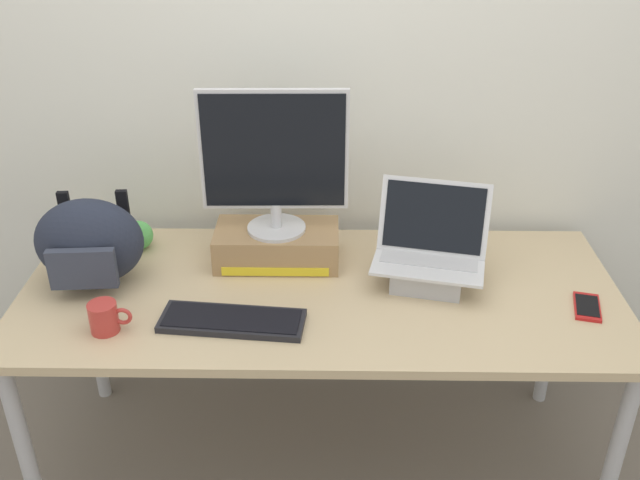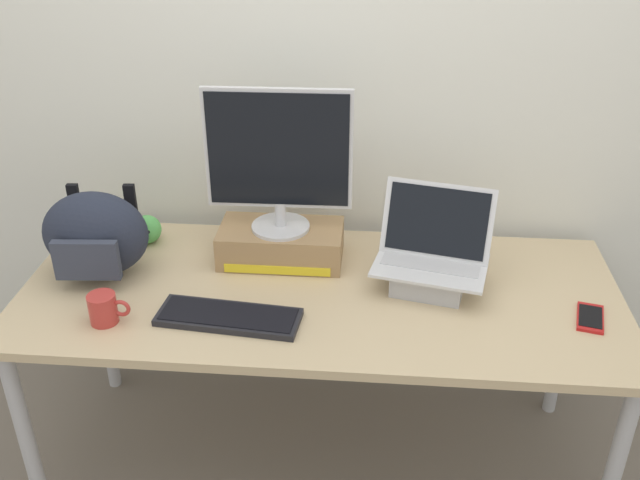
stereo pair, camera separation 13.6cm
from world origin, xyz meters
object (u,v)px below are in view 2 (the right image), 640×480
(messenger_backpack, at_px, (96,235))
(cell_phone, at_px, (590,318))
(desktop_monitor, at_px, (279,159))
(plush_toy, at_px, (147,229))
(external_keyboard, at_px, (229,317))
(coffee_mug, at_px, (104,309))
(open_laptop, at_px, (431,266))
(toner_box_yellow, at_px, (281,244))

(messenger_backpack, bearing_deg, cell_phone, -9.11)
(desktop_monitor, bearing_deg, plush_toy, 169.73)
(external_keyboard, distance_m, messenger_backpack, 0.54)
(messenger_backpack, height_order, cell_phone, messenger_backpack)
(coffee_mug, bearing_deg, messenger_backpack, 112.16)
(cell_phone, bearing_deg, open_laptop, 175.97)
(open_laptop, height_order, external_keyboard, open_laptop)
(cell_phone, bearing_deg, coffee_mug, -160.84)
(cell_phone, bearing_deg, external_keyboard, -161.13)
(messenger_backpack, distance_m, coffee_mug, 0.31)
(desktop_monitor, height_order, external_keyboard, desktop_monitor)
(open_laptop, relative_size, cell_phone, 2.44)
(toner_box_yellow, xyz_separation_m, cell_phone, (0.97, -0.28, -0.05))
(open_laptop, height_order, messenger_backpack, open_laptop)
(plush_toy, bearing_deg, desktop_monitor, -9.09)
(toner_box_yellow, height_order, external_keyboard, toner_box_yellow)
(desktop_monitor, xyz_separation_m, plush_toy, (-0.49, 0.08, -0.32))
(toner_box_yellow, xyz_separation_m, plush_toy, (-0.49, 0.08, -0.01))
(external_keyboard, xyz_separation_m, messenger_backpack, (-0.47, 0.23, 0.13))
(external_keyboard, height_order, plush_toy, plush_toy)
(open_laptop, distance_m, plush_toy, 1.01)
(toner_box_yellow, relative_size, coffee_mug, 3.29)
(toner_box_yellow, height_order, coffee_mug, toner_box_yellow)
(open_laptop, distance_m, messenger_backpack, 1.08)
(cell_phone, xyz_separation_m, plush_toy, (-1.46, 0.35, 0.05))
(desktop_monitor, bearing_deg, coffee_mug, -140.22)
(desktop_monitor, distance_m, plush_toy, 0.59)
(desktop_monitor, bearing_deg, open_laptop, -15.09)
(desktop_monitor, height_order, open_laptop, desktop_monitor)
(toner_box_yellow, bearing_deg, external_keyboard, -106.38)
(coffee_mug, bearing_deg, plush_toy, 92.06)
(messenger_backpack, xyz_separation_m, cell_phone, (1.55, -0.13, -0.14))
(desktop_monitor, height_order, coffee_mug, desktop_monitor)
(messenger_backpack, bearing_deg, plush_toy, 63.18)
(external_keyboard, bearing_deg, plush_toy, 135.90)
(toner_box_yellow, height_order, plush_toy, toner_box_yellow)
(coffee_mug, bearing_deg, toner_box_yellow, 41.04)
(messenger_backpack, bearing_deg, coffee_mug, -72.07)
(toner_box_yellow, xyz_separation_m, messenger_backpack, (-0.58, -0.14, 0.08))
(desktop_monitor, xyz_separation_m, external_keyboard, (-0.11, -0.37, -0.36))
(desktop_monitor, xyz_separation_m, cell_phone, (0.97, -0.27, -0.36))
(toner_box_yellow, distance_m, desktop_monitor, 0.31)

